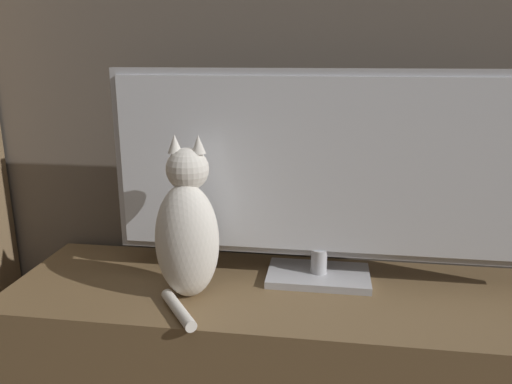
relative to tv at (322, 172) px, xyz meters
The scene contains 3 objects.
tv_stand 0.53m from the tv, 145.61° to the right, with size 1.39×0.45×0.42m.
tv is the anchor object (origin of this frame).
cat 0.38m from the tv, 156.84° to the right, with size 0.16×0.27×0.41m.
Camera 1 is at (0.13, -0.23, 1.02)m, focal length 35.00 mm.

